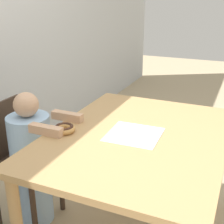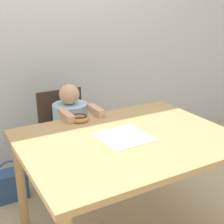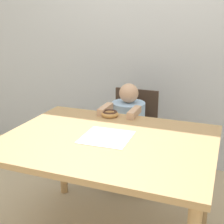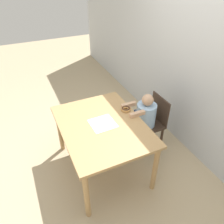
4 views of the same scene
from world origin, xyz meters
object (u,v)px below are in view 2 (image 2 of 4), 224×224
chair (67,139)px  donut (80,118)px  child_figure (72,142)px  handbag (11,184)px

chair → donut: bearing=-96.8°
child_figure → handbag: bearing=161.0°
handbag → donut: bearing=-46.6°
child_figure → donut: size_ratio=7.45×
donut → handbag: donut is taller
chair → child_figure: child_figure is taller
child_figure → handbag: 0.60m
donut → handbag: size_ratio=0.37×
donut → child_figure: bearing=80.7°
donut → chair: bearing=83.2°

